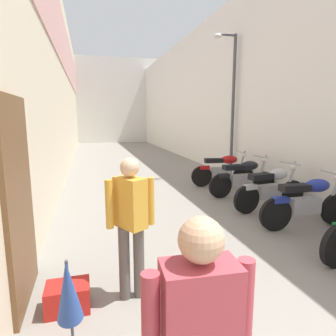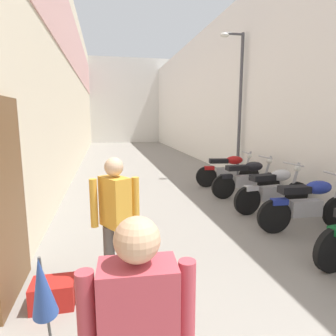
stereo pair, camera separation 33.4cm
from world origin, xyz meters
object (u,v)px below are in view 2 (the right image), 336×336
(plastic_crate, at_px, (53,293))
(motorcycle_sixth, at_px, (247,178))
(pedestrian_mid_alley, at_px, (116,217))
(umbrella_leaning, at_px, (42,288))
(motorcycle_seventh, at_px, (228,170))
(motorcycle_fifth, at_px, (273,189))
(motorcycle_fourth, at_px, (308,203))
(street_lamp, at_px, (238,96))

(plastic_crate, bearing_deg, motorcycle_sixth, 41.22)
(pedestrian_mid_alley, relative_size, umbrella_leaning, 1.63)
(motorcycle_seventh, bearing_deg, pedestrian_mid_alley, -125.93)
(pedestrian_mid_alley, height_order, plastic_crate, pedestrian_mid_alley)
(umbrella_leaning, bearing_deg, motorcycle_fifth, 38.45)
(pedestrian_mid_alley, xyz_separation_m, plastic_crate, (-0.68, -0.04, -0.78))
(motorcycle_sixth, distance_m, pedestrian_mid_alley, 4.86)
(plastic_crate, relative_size, umbrella_leaning, 0.46)
(motorcycle_fourth, height_order, street_lamp, street_lamp)
(motorcycle_seventh, xyz_separation_m, pedestrian_mid_alley, (-3.35, -4.63, 0.42))
(pedestrian_mid_alley, height_order, umbrella_leaning, pedestrian_mid_alley)
(motorcycle_fourth, height_order, motorcycle_fifth, same)
(motorcycle_seventh, relative_size, street_lamp, 0.41)
(plastic_crate, bearing_deg, motorcycle_fifth, 30.31)
(motorcycle_fourth, bearing_deg, motorcycle_seventh, 90.00)
(motorcycle_fourth, distance_m, motorcycle_sixth, 2.27)
(motorcycle_fourth, relative_size, motorcycle_seventh, 1.01)
(pedestrian_mid_alley, xyz_separation_m, street_lamp, (4.05, 5.67, 1.74))
(plastic_crate, distance_m, umbrella_leaning, 0.95)
(pedestrian_mid_alley, distance_m, umbrella_leaning, 1.05)
(motorcycle_seventh, height_order, pedestrian_mid_alley, pedestrian_mid_alley)
(motorcycle_seventh, xyz_separation_m, umbrella_leaning, (-3.95, -5.45, 0.18))
(motorcycle_fourth, height_order, motorcycle_seventh, same)
(motorcycle_seventh, bearing_deg, street_lamp, 56.23)
(pedestrian_mid_alley, relative_size, street_lamp, 0.35)
(umbrella_leaning, bearing_deg, plastic_crate, 95.70)
(motorcycle_sixth, xyz_separation_m, pedestrian_mid_alley, (-3.35, -3.49, 0.42))
(motorcycle_fourth, relative_size, plastic_crate, 4.21)
(umbrella_leaning, distance_m, street_lamp, 8.23)
(plastic_crate, bearing_deg, motorcycle_seventh, 49.21)
(street_lamp, bearing_deg, plastic_crate, -129.61)
(pedestrian_mid_alley, xyz_separation_m, umbrella_leaning, (-0.60, -0.83, -0.24))
(motorcycle_sixth, bearing_deg, motorcycle_fifth, -90.00)
(plastic_crate, bearing_deg, street_lamp, 50.39)
(motorcycle_sixth, xyz_separation_m, umbrella_leaning, (-3.95, -4.31, 0.18))
(motorcycle_sixth, xyz_separation_m, plastic_crate, (-4.03, -3.53, -0.36))
(motorcycle_fourth, xyz_separation_m, pedestrian_mid_alley, (-3.35, -1.22, 0.42))
(motorcycle_seventh, distance_m, umbrella_leaning, 6.74)
(motorcycle_seventh, bearing_deg, motorcycle_fifth, -90.00)
(plastic_crate, bearing_deg, pedestrian_mid_alley, 3.62)
(motorcycle_sixth, bearing_deg, motorcycle_seventh, 90.01)
(motorcycle_sixth, distance_m, motorcycle_seventh, 1.14)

